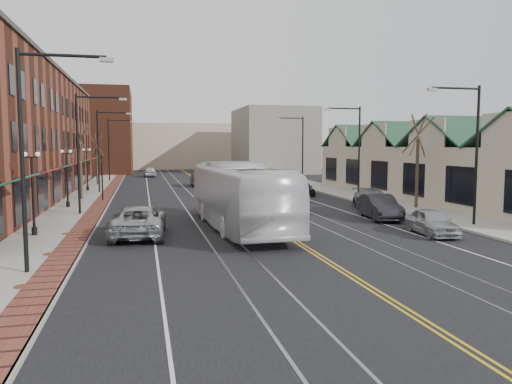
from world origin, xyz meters
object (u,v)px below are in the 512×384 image
parked_car_b (379,207)px  parked_car_a (432,222)px  parked_car_d (303,188)px  parked_suv (139,221)px  parked_car_c (373,200)px  transit_bus (240,196)px

parked_car_b → parked_car_a: bearing=-81.1°
parked_car_d → parked_car_b: bearing=-86.9°
parked_suv → parked_car_a: bearing=172.9°
parked_car_c → parked_car_d: bearing=106.5°
parked_car_a → parked_suv: bearing=176.5°
transit_bus → parked_car_a: bearing=154.4°
transit_bus → parked_car_a: (9.62, -4.04, -1.18)m
transit_bus → parked_car_a: transit_bus is taller
transit_bus → parked_car_b: bearing=-172.4°
parked_suv → parked_car_a: size_ratio=1.42×
parked_suv → parked_car_d: (15.06, 18.57, -0.12)m
transit_bus → parked_suv: 5.76m
parked_car_d → transit_bus: bearing=-115.4°
transit_bus → parked_car_c: transit_bus is taller
parked_car_c → parked_suv: bearing=-148.7°
parked_suv → parked_car_a: 15.46m
parked_car_a → parked_car_b: size_ratio=0.85×
parked_car_b → transit_bus: bearing=-161.8°
parked_car_b → parked_car_d: parked_car_b is taller
transit_bus → parked_car_d: transit_bus is taller
parked_car_a → parked_car_d: (-0.12, 21.52, -0.02)m
parked_car_c → parked_car_d: (-1.71, 11.33, -0.05)m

